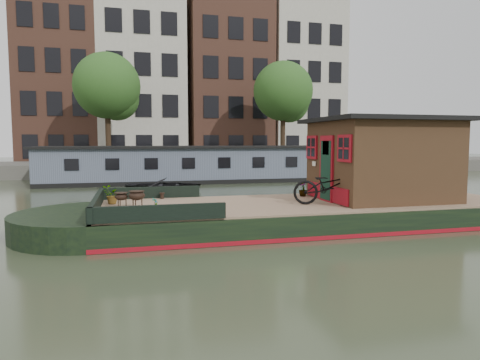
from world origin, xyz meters
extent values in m
plane|color=#2C3320|center=(0.00, 0.00, 0.00)|extent=(120.00, 120.00, 0.00)
cube|color=black|center=(0.00, 0.00, 0.30)|extent=(12.00, 4.00, 0.60)
cylinder|color=black|center=(-6.00, 0.00, 0.30)|extent=(4.00, 4.00, 0.60)
cube|color=maroon|center=(0.00, 0.00, 0.06)|extent=(12.02, 4.02, 0.10)
cube|color=#99795E|center=(0.00, 0.00, 0.62)|extent=(11.80, 3.80, 0.05)
cube|color=black|center=(-5.92, 0.00, 0.82)|extent=(0.12, 4.00, 0.35)
cube|color=black|center=(-4.50, 1.92, 0.82)|extent=(3.00, 0.12, 0.35)
cube|color=black|center=(-4.50, -1.92, 0.82)|extent=(3.00, 0.12, 0.35)
cube|color=#322113|center=(2.20, 0.00, 1.80)|extent=(3.50, 3.00, 2.30)
cube|color=black|center=(2.20, 0.00, 3.01)|extent=(4.00, 3.50, 0.12)
cube|color=maroon|center=(0.42, 0.00, 1.60)|extent=(0.06, 0.80, 1.90)
cube|color=black|center=(0.40, 0.00, 1.55)|extent=(0.04, 0.64, 1.70)
cube|color=maroon|center=(0.42, -1.05, 2.20)|extent=(0.06, 0.72, 0.72)
cube|color=maroon|center=(0.42, 1.05, 2.20)|extent=(0.06, 0.72, 0.72)
imported|color=black|center=(0.20, -0.67, 1.17)|extent=(2.09, 1.27, 1.04)
imported|color=brown|center=(-4.51, -0.69, 0.83)|extent=(0.21, 0.23, 0.36)
imported|color=#925A2A|center=(-5.60, 0.94, 0.91)|extent=(0.59, 0.56, 0.51)
imported|color=maroon|center=(0.20, 1.20, 0.89)|extent=(0.30, 0.30, 0.48)
imported|color=maroon|center=(-5.60, -1.70, 0.80)|extent=(0.14, 0.18, 0.29)
cylinder|color=black|center=(-4.16, 1.70, 0.74)|extent=(0.16, 0.16, 0.19)
cylinder|color=black|center=(-3.33, -1.70, 0.75)|extent=(0.18, 0.18, 0.21)
imported|color=black|center=(-3.49, 9.65, 0.37)|extent=(4.02, 3.20, 0.75)
cube|color=slate|center=(0.00, 14.00, 1.00)|extent=(20.00, 4.00, 2.00)
cube|color=black|center=(0.00, 14.00, 2.05)|extent=(20.40, 4.40, 0.12)
cube|color=black|center=(0.00, 14.00, 0.12)|extent=(20.00, 4.05, 0.24)
cube|color=#47443F|center=(0.00, 20.50, 0.45)|extent=(60.00, 6.00, 0.90)
cube|color=brown|center=(-10.50, 27.50, 7.50)|extent=(6.00, 8.00, 15.00)
cube|color=#B7B2A3|center=(-4.00, 27.50, 8.25)|extent=(7.00, 8.00, 16.50)
cube|color=brown|center=(3.50, 27.50, 7.75)|extent=(7.00, 8.00, 15.50)
cube|color=#B7B2A3|center=(10.50, 27.50, 8.00)|extent=(6.50, 8.00, 16.00)
cylinder|color=#332316|center=(-6.50, 19.00, 2.90)|extent=(0.36, 0.36, 4.00)
sphere|color=#24531B|center=(-6.50, 19.00, 6.10)|extent=(4.40, 4.40, 4.40)
sphere|color=#24531B|center=(-5.90, 19.30, 5.30)|extent=(3.00, 3.00, 3.00)
cylinder|color=#332316|center=(6.00, 19.00, 2.90)|extent=(0.36, 0.36, 4.00)
sphere|color=#24531B|center=(6.00, 19.00, 6.10)|extent=(4.40, 4.40, 4.40)
sphere|color=#24531B|center=(6.60, 19.30, 5.30)|extent=(3.00, 3.00, 3.00)
camera|label=1|loc=(-5.06, -11.32, 2.38)|focal=32.00mm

